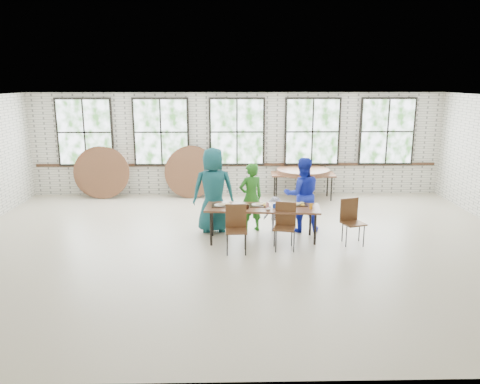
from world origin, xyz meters
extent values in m
plane|color=#B8AB92|center=(0.00, 0.00, 0.00)|extent=(12.00, 12.00, 0.00)
plane|color=white|center=(0.00, 0.00, 3.00)|extent=(12.00, 12.00, 0.00)
plane|color=silver|center=(0.00, 4.50, 1.50)|extent=(12.00, 0.00, 12.00)
plane|color=silver|center=(0.00, -4.50, 1.50)|extent=(12.00, 0.00, 12.00)
cube|color=#422819|center=(0.00, 4.47, 0.90)|extent=(11.80, 0.05, 0.08)
cube|color=black|center=(-4.40, 4.44, 1.88)|extent=(1.62, 0.05, 1.97)
cube|color=white|center=(-4.40, 4.41, 1.88)|extent=(1.50, 0.01, 1.85)
cube|color=black|center=(-2.20, 4.44, 1.88)|extent=(1.62, 0.05, 1.97)
cube|color=white|center=(-2.20, 4.41, 1.88)|extent=(1.50, 0.01, 1.85)
cube|color=black|center=(0.00, 4.44, 1.88)|extent=(1.62, 0.05, 1.97)
cube|color=white|center=(0.00, 4.41, 1.88)|extent=(1.50, 0.01, 1.85)
cube|color=black|center=(2.20, 4.44, 1.88)|extent=(1.62, 0.05, 1.97)
cube|color=white|center=(2.20, 4.41, 1.88)|extent=(1.50, 0.01, 1.85)
cube|color=black|center=(4.40, 4.44, 1.88)|extent=(1.62, 0.05, 1.97)
cube|color=white|center=(4.40, 4.41, 1.88)|extent=(1.50, 0.01, 1.85)
cube|color=brown|center=(0.47, 0.33, 0.72)|extent=(2.47, 1.02, 0.04)
cylinder|color=black|center=(-0.61, 0.03, 0.35)|extent=(0.05, 0.05, 0.70)
cylinder|color=black|center=(-0.61, 0.63, 0.35)|extent=(0.05, 0.05, 0.70)
cylinder|color=black|center=(1.55, 0.03, 0.35)|extent=(0.05, 0.05, 0.70)
cylinder|color=black|center=(1.55, 0.63, 0.35)|extent=(0.05, 0.05, 0.70)
cube|color=#53321B|center=(-0.09, -0.40, 0.45)|extent=(0.43, 0.41, 0.03)
cube|color=#53321B|center=(-0.09, -0.21, 0.70)|extent=(0.42, 0.04, 0.50)
cylinder|color=black|center=(-0.27, -0.57, 0.22)|extent=(0.02, 0.02, 0.44)
cylinder|color=black|center=(-0.27, -0.23, 0.22)|extent=(0.02, 0.02, 0.44)
cylinder|color=black|center=(0.09, -0.57, 0.22)|extent=(0.02, 0.02, 0.44)
cylinder|color=black|center=(0.09, -0.23, 0.22)|extent=(0.02, 0.02, 0.44)
cube|color=#53321B|center=(0.88, -0.24, 0.45)|extent=(0.50, 0.49, 0.03)
cube|color=#53321B|center=(0.92, -0.05, 0.70)|extent=(0.41, 0.13, 0.50)
cylinder|color=black|center=(0.70, -0.41, 0.22)|extent=(0.02, 0.02, 0.44)
cylinder|color=black|center=(0.70, -0.07, 0.22)|extent=(0.02, 0.02, 0.44)
cylinder|color=black|center=(1.06, -0.41, 0.22)|extent=(0.02, 0.02, 0.44)
cylinder|color=black|center=(1.06, -0.07, 0.22)|extent=(0.02, 0.02, 0.44)
cube|color=#53321B|center=(2.35, 0.04, 0.45)|extent=(0.53, 0.51, 0.03)
cube|color=#53321B|center=(2.29, 0.22, 0.70)|extent=(0.41, 0.16, 0.50)
cylinder|color=black|center=(2.17, -0.13, 0.22)|extent=(0.02, 0.02, 0.44)
cylinder|color=black|center=(2.17, 0.21, 0.22)|extent=(0.02, 0.02, 0.44)
cylinder|color=black|center=(2.53, -0.13, 0.22)|extent=(0.02, 0.02, 0.44)
cylinder|color=black|center=(2.53, 0.21, 0.22)|extent=(0.02, 0.02, 0.44)
imported|color=#1C596D|center=(-0.58, 0.98, 0.96)|extent=(0.98, 0.68, 1.91)
imported|color=#27721E|center=(0.26, 0.98, 0.78)|extent=(0.67, 0.57, 1.57)
imported|color=#18133B|center=(0.80, 0.98, 0.40)|extent=(0.52, 0.31, 0.79)
imported|color=#1B2DC1|center=(1.41, 0.98, 0.84)|extent=(0.85, 0.68, 1.68)
cube|color=brown|center=(1.87, 3.88, 0.72)|extent=(1.83, 0.83, 0.04)
cylinder|color=black|center=(1.09, 3.61, 0.35)|extent=(0.04, 0.04, 0.70)
cylinder|color=black|center=(1.09, 4.16, 0.35)|extent=(0.04, 0.04, 0.70)
cylinder|color=black|center=(2.65, 3.61, 0.35)|extent=(0.04, 0.04, 0.70)
cylinder|color=black|center=(2.65, 4.16, 0.35)|extent=(0.04, 0.04, 0.70)
cube|color=black|center=(-0.38, 0.42, 0.75)|extent=(0.44, 0.33, 0.02)
cube|color=black|center=(0.42, 0.44, 0.75)|extent=(0.44, 0.33, 0.02)
cube|color=black|center=(1.22, 0.47, 0.75)|extent=(0.44, 0.33, 0.02)
cylinder|color=black|center=(0.13, 0.18, 0.79)|extent=(0.09, 0.09, 0.09)
cube|color=red|center=(0.56, 0.15, 0.80)|extent=(0.06, 0.07, 0.11)
cylinder|color=#163CAB|center=(0.72, 0.25, 0.79)|extent=(0.07, 0.07, 0.10)
cylinder|color=orange|center=(1.47, 0.16, 0.80)|extent=(0.07, 0.07, 0.11)
cylinder|color=white|center=(0.96, 0.13, 0.79)|extent=(0.17, 0.17, 0.10)
ellipsoid|color=white|center=(-0.08, 0.13, 0.76)|extent=(0.11, 0.11, 0.05)
ellipsoid|color=white|center=(0.58, 0.09, 0.76)|extent=(0.11, 0.11, 0.05)
cylinder|color=brown|center=(1.87, 3.88, 0.76)|extent=(1.50, 1.50, 0.04)
cylinder|color=brown|center=(1.87, 3.88, 0.80)|extent=(1.50, 1.50, 0.04)
cylinder|color=brown|center=(1.87, 3.88, 0.85)|extent=(1.50, 1.50, 0.04)
cylinder|color=brown|center=(-4.00, 4.23, 0.73)|extent=(1.50, 0.37, 1.47)
cylinder|color=brown|center=(-3.86, 4.13, 0.73)|extent=(1.50, 0.36, 1.48)
cylinder|color=brown|center=(-1.34, 4.23, 0.74)|extent=(1.50, 0.20, 1.50)
cylinder|color=brown|center=(-1.35, 4.13, 0.74)|extent=(1.50, 0.32, 1.48)
camera|label=1|loc=(-0.21, -9.18, 3.37)|focal=35.00mm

